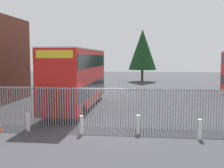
{
  "coord_description": "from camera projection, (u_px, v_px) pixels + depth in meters",
  "views": [
    {
      "loc": [
        2.13,
        -14.78,
        3.84
      ],
      "look_at": [
        0.0,
        4.0,
        2.0
      ],
      "focal_mm": 44.59,
      "sensor_mm": 36.0,
      "label": 1
    }
  ],
  "objects": [
    {
      "name": "bollard_far_right",
      "position": [
        200.0,
        129.0,
        12.98
      ],
      "size": [
        0.2,
        0.2,
        0.95
      ],
      "primitive_type": "cylinder",
      "color": "silver",
      "rests_on": "ground"
    },
    {
      "name": "ground_plane",
      "position": [
        117.0,
        103.0,
        23.14
      ],
      "size": [
        100.0,
        100.0,
        0.0
      ],
      "primitive_type": "plane",
      "color": "#3D3D42"
    },
    {
      "name": "bollard_center_front",
      "position": [
        82.0,
        125.0,
        13.78
      ],
      "size": [
        0.2,
        0.2,
        0.95
      ],
      "primitive_type": "cylinder",
      "color": "silver",
      "rests_on": "ground"
    },
    {
      "name": "bollard_near_left",
      "position": [
        28.0,
        122.0,
        14.48
      ],
      "size": [
        0.2,
        0.2,
        0.95
      ],
      "primitive_type": "cylinder",
      "color": "silver",
      "rests_on": "ground"
    },
    {
      "name": "tree_tall_back",
      "position": [
        142.0,
        50.0,
        43.0
      ],
      "size": [
        4.34,
        4.34,
        8.09
      ],
      "color": "#4C3823",
      "rests_on": "ground"
    },
    {
      "name": "palisade_fence",
      "position": [
        99.0,
        106.0,
        15.15
      ],
      "size": [
        16.2,
        0.14,
        2.35
      ],
      "color": "gray",
      "rests_on": "ground"
    },
    {
      "name": "double_decker_bus_near_gate",
      "position": [
        77.0,
        76.0,
        20.9
      ],
      "size": [
        2.54,
        10.81,
        4.42
      ],
      "color": "red",
      "rests_on": "ground"
    },
    {
      "name": "bollard_near_right",
      "position": [
        138.0,
        124.0,
        13.9
      ],
      "size": [
        0.2,
        0.2,
        0.95
      ],
      "primitive_type": "cylinder",
      "color": "silver",
      "rests_on": "ground"
    }
  ]
}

